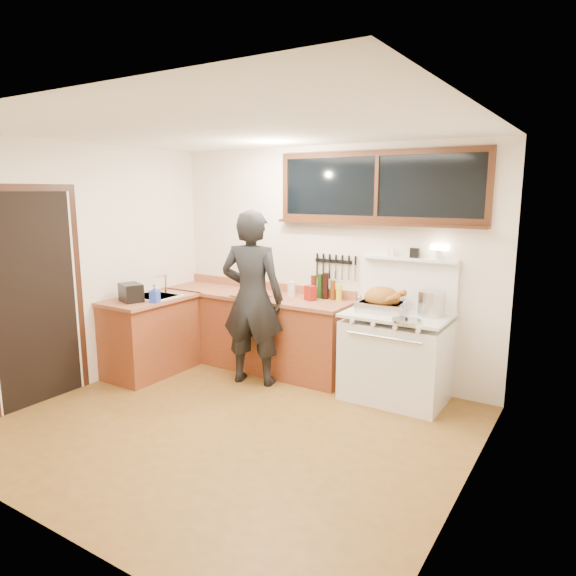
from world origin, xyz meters
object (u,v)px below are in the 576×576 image
Objects in this scene: man at (252,298)px; cutting_board at (252,292)px; vintage_stove at (396,354)px; roast_turkey at (382,301)px.

man reaches higher than cutting_board.
vintage_stove is 3.10× the size of roast_turkey.
man is at bearing -163.55° from roast_turkey.
cutting_board is (-0.21, 0.28, -0.00)m from man.
man is (-1.50, -0.41, 0.49)m from vintage_stove.
man is at bearing -164.72° from vintage_stove.
cutting_board is at bearing -175.60° from vintage_stove.
man is at bearing -52.66° from cutting_board.
roast_turkey is (1.55, 0.12, 0.05)m from cutting_board.
vintage_stove is 3.73× the size of cutting_board.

